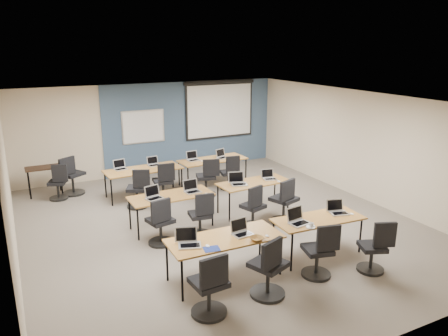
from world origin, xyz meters
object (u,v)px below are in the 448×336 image
training_table_mid_right (254,184)px  laptop_8 (120,167)px  laptop_2 (298,219)px  task_chair_9 (164,185)px  task_chair_0 (210,290)px  task_chair_10 (207,180)px  training_table_back_right (213,161)px  laptop_0 (188,241)px  task_chair_7 (285,204)px  laptop_1 (241,231)px  task_chair_5 (201,218)px  laptop_5 (192,189)px  laptop_11 (222,156)px  task_chair_2 (320,255)px  task_chair_6 (253,210)px  laptop_3 (338,210)px  laptop_10 (193,158)px  training_table_mid_left (171,197)px  task_chair_1 (269,272)px  laptop_7 (269,177)px  task_chair_8 (138,192)px  utility_table (44,171)px  laptop_4 (154,195)px  laptop_6 (238,181)px  task_chair_4 (161,225)px  training_table_back_left (143,170)px  task_chair_3 (375,251)px  training_table_front_right (318,221)px  spare_chair_b (58,185)px  task_chair_11 (230,175)px  whiteboard (143,127)px  laptop_9 (153,163)px  projector_screen (220,107)px  spare_chair_a (71,179)px

training_table_mid_right → laptop_8: bearing=132.5°
laptop_2 → task_chair_9: laptop_2 is taller
task_chair_0 → task_chair_10: 5.20m
training_table_back_right → laptop_0: bearing=-122.4°
laptop_2 → task_chair_7: size_ratio=0.35×
laptop_1 → task_chair_5: (0.00, 1.67, -0.40)m
laptop_5 → laptop_11: size_ratio=1.06×
task_chair_2 → task_chair_6: task_chair_2 is taller
laptop_11 → laptop_3: bearing=-107.3°
laptop_5 → laptop_10: 2.64m
training_table_mid_left → task_chair_1: 3.24m
laptop_7 → laptop_11: laptop_11 is taller
task_chair_1 → task_chair_8: task_chair_1 is taller
laptop_8 → task_chair_7: bearing=-60.7°
utility_table → task_chair_8: bearing=-46.3°
laptop_5 → task_chair_6: (1.07, -0.81, -0.40)m
laptop_4 → laptop_6: bearing=-13.3°
task_chair_2 → utility_table: (-3.70, 6.54, 0.25)m
task_chair_4 → laptop_8: size_ratio=3.14×
task_chair_10 → utility_table: (-3.74, 1.97, 0.24)m
task_chair_2 → laptop_2: bearing=102.6°
training_table_back_left → laptop_7: (2.40, -2.18, 0.10)m
task_chair_3 → laptop_7: bearing=112.4°
laptop_8 → laptop_11: 2.82m
utility_table → task_chair_10: bearing=-27.5°
task_chair_5 → task_chair_7: task_chair_7 is taller
laptop_11 → laptop_10: bearing=152.8°
training_table_front_right → task_chair_4: size_ratio=1.70×
training_table_front_right → training_table_mid_right: same height
laptop_11 → spare_chair_b: bearing=153.3°
spare_chair_b → task_chair_9: bearing=-7.7°
laptop_4 → task_chair_4: task_chair_4 is taller
laptop_8 → laptop_3: bearing=-68.9°
laptop_8 → task_chair_11: size_ratio=0.33×
laptop_2 → laptop_4: size_ratio=1.07×
training_table_mid_right → utility_table: (-4.23, 3.46, -0.03)m
whiteboard → laptop_3: 6.75m
laptop_6 → task_chair_2: bearing=-75.6°
laptop_9 → task_chair_7: bearing=-64.3°
task_chair_2 → laptop_11: (0.85, 5.38, 0.39)m
projector_screen → laptop_2: (-1.66, -6.51, -1.09)m
laptop_11 → task_chair_0: bearing=-136.7°
laptop_3 → task_chair_5: 2.69m
laptop_1 → spare_chair_b: 5.78m
task_chair_10 → task_chair_8: bearing=-162.9°
task_chair_4 → laptop_7: size_ratio=3.31×
projector_screen → spare_chair_a: size_ratio=2.29×
task_chair_6 → utility_table: task_chair_6 is taller
task_chair_2 → spare_chair_b: task_chair_2 is taller
task_chair_4 → laptop_7: task_chair_4 is taller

